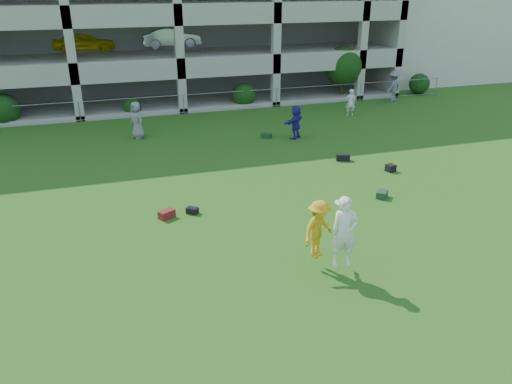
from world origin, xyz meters
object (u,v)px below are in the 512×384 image
object	(u,v)px
bystander_d	(296,122)
frisbee_contest	(328,230)
bystander_e	(351,103)
crate_d	(391,168)
bystander_f	(393,87)
parking_garage	(158,2)
stucco_building	(428,11)
bystander_c	(137,120)

from	to	relation	value
bystander_d	frisbee_contest	xyz separation A→B (m)	(-3.89, -12.05, 0.42)
bystander_e	crate_d	xyz separation A→B (m)	(-2.71, -8.97, -0.66)
bystander_d	bystander_f	size ratio (longest dim) A/B	0.85
bystander_d	parking_garage	world-z (taller)	parking_garage
crate_d	parking_garage	distance (m)	22.98
parking_garage	bystander_e	bearing A→B (deg)	-52.35
stucco_building	bystander_d	world-z (taller)	stucco_building
bystander_c	parking_garage	distance (m)	14.27
stucco_building	crate_d	distance (m)	27.40
stucco_building	bystander_d	bearing A→B (deg)	-139.38
bystander_d	crate_d	size ratio (longest dim) A/B	4.93
crate_d	parking_garage	xyz separation A→B (m)	(-6.71, 21.18, 5.86)
bystander_f	crate_d	distance (m)	13.54
bystander_f	frisbee_contest	size ratio (longest dim) A/B	1.01
frisbee_contest	parking_garage	bearing A→B (deg)	91.46
bystander_f	crate_d	world-z (taller)	bystander_f
bystander_e	parking_garage	world-z (taller)	parking_garage
bystander_c	bystander_d	xyz separation A→B (m)	(7.73, -2.52, -0.08)
stucco_building	bystander_c	size ratio (longest dim) A/B	8.46
bystander_c	bystander_d	bearing A→B (deg)	42.23
stucco_building	bystander_c	bearing A→B (deg)	-153.09
bystander_d	bystander_f	bearing A→B (deg)	172.37
bystander_e	bystander_c	bearing A→B (deg)	16.90
stucco_building	bystander_e	bearing A→B (deg)	-137.34
bystander_e	parking_garage	bearing A→B (deg)	-38.88
bystander_f	crate_d	bearing A→B (deg)	31.89
stucco_building	frisbee_contest	xyz separation A→B (m)	(-22.31, -27.85, -3.72)
bystander_e	frisbee_contest	bearing A→B (deg)	73.84
stucco_building	parking_garage	xyz separation A→B (m)	(-23.01, -0.30, 1.01)
frisbee_contest	bystander_e	bearing A→B (deg)	60.37
crate_d	frisbee_contest	size ratio (longest dim) A/B	0.17
bystander_c	frisbee_contest	world-z (taller)	frisbee_contest
bystander_c	bystander_e	xyz separation A→B (m)	(12.56, 0.75, -0.14)
bystander_f	parking_garage	bearing A→B (deg)	-61.23
bystander_c	bystander_e	bearing A→B (deg)	63.74
stucco_building	bystander_e	world-z (taller)	stucco_building
bystander_f	bystander_e	bearing A→B (deg)	3.25
frisbee_contest	bystander_d	bearing A→B (deg)	72.09
crate_d	bystander_f	bearing A→B (deg)	58.09
crate_d	bystander_d	bearing A→B (deg)	110.38
stucco_building	bystander_e	distance (m)	18.94
bystander_c	parking_garage	size ratio (longest dim) A/B	0.06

